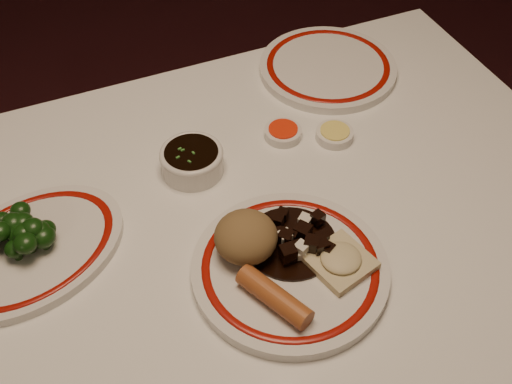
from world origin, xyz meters
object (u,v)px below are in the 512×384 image
object	(u,v)px
spring_roll	(274,297)
stirfry_heap	(294,240)
rice_mound	(246,237)
broccoli_plate	(30,250)
fried_wonton	(341,261)
broccoli_pile	(14,234)
dining_table	(243,284)
main_plate	(290,269)
soy_bowl	(192,161)

from	to	relation	value
spring_roll	stirfry_heap	distance (m)	0.10
rice_mound	broccoli_plate	world-z (taller)	rice_mound
fried_wonton	broccoli_pile	world-z (taller)	broccoli_pile
rice_mound	fried_wonton	distance (m)	0.13
stirfry_heap	broccoli_plate	xyz separation A→B (m)	(-0.35, 0.15, -0.02)
rice_mound	broccoli_plate	xyz separation A→B (m)	(-0.28, 0.13, -0.04)
spring_roll	broccoli_pile	xyz separation A→B (m)	(-0.29, 0.24, 0.01)
spring_roll	broccoli_plate	xyz separation A→B (m)	(-0.28, 0.22, -0.02)
dining_table	spring_roll	bearing A→B (deg)	-90.75
main_plate	broccoli_plate	world-z (taller)	main_plate
soy_bowl	broccoli_plate	bearing A→B (deg)	-165.65
rice_mound	broccoli_plate	distance (m)	0.31
spring_roll	soy_bowl	xyz separation A→B (m)	(-0.01, 0.29, -0.01)
fried_wonton	soy_bowl	xyz separation A→B (m)	(-0.12, 0.27, -0.01)
stirfry_heap	soy_bowl	distance (m)	0.23
main_plate	stirfry_heap	xyz separation A→B (m)	(0.02, 0.03, 0.02)
rice_mound	soy_bowl	world-z (taller)	rice_mound
fried_wonton	rice_mound	bearing A→B (deg)	146.24
main_plate	broccoli_plate	distance (m)	0.37
broccoli_plate	dining_table	bearing A→B (deg)	-21.15
dining_table	broccoli_plate	xyz separation A→B (m)	(-0.28, 0.11, 0.10)
broccoli_plate	soy_bowl	world-z (taller)	soy_bowl
dining_table	broccoli_plate	world-z (taller)	broccoli_plate
rice_mound	broccoli_pile	world-z (taller)	rice_mound
spring_roll	broccoli_plate	distance (m)	0.36
main_plate	spring_roll	distance (m)	0.07
fried_wonton	soy_bowl	distance (m)	0.30
dining_table	stirfry_heap	xyz separation A→B (m)	(0.06, -0.04, 0.12)
main_plate	soy_bowl	size ratio (longest dim) A/B	3.06
stirfry_heap	soy_bowl	xyz separation A→B (m)	(-0.08, 0.22, -0.01)
broccoli_plate	soy_bowl	bearing A→B (deg)	14.35
broccoli_plate	broccoli_pile	world-z (taller)	broccoli_pile
soy_bowl	fried_wonton	bearing A→B (deg)	-66.19
stirfry_heap	broccoli_pile	world-z (taller)	broccoli_pile
soy_bowl	spring_roll	bearing A→B (deg)	-87.91
fried_wonton	soy_bowl	bearing A→B (deg)	113.81
fried_wonton	broccoli_pile	bearing A→B (deg)	152.05
soy_bowl	dining_table	bearing A→B (deg)	-86.09
spring_roll	fried_wonton	world-z (taller)	spring_roll
fried_wonton	broccoli_plate	distance (m)	0.44
spring_roll	fried_wonton	bearing A→B (deg)	-13.88
soy_bowl	rice_mound	bearing A→B (deg)	-87.05
spring_roll	fried_wonton	distance (m)	0.11
fried_wonton	spring_roll	bearing A→B (deg)	-169.40
main_plate	spring_roll	bearing A→B (deg)	-134.56
broccoli_plate	broccoli_pile	bearing A→B (deg)	139.40
main_plate	soy_bowl	distance (m)	0.25
dining_table	spring_roll	xyz separation A→B (m)	(-0.00, -0.11, 0.12)
fried_wonton	stirfry_heap	world-z (taller)	stirfry_heap
spring_roll	fried_wonton	xyz separation A→B (m)	(0.11, 0.02, -0.01)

